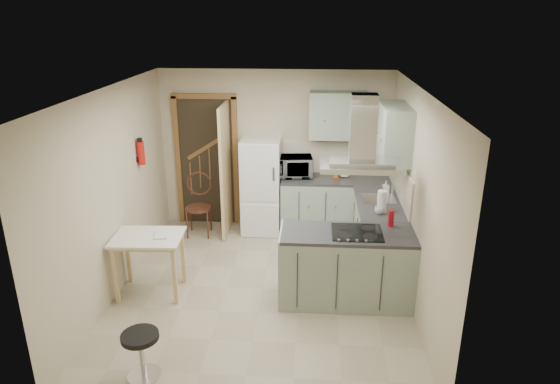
# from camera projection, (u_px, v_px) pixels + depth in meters

# --- Properties ---
(floor) EXTENTS (4.20, 4.20, 0.00)m
(floor) POSITION_uv_depth(u_px,v_px,m) (263.00, 289.00, 6.33)
(floor) COLOR tan
(floor) RESTS_ON ground
(ceiling) EXTENTS (4.20, 4.20, 0.00)m
(ceiling) POSITION_uv_depth(u_px,v_px,m) (260.00, 90.00, 5.47)
(ceiling) COLOR silver
(ceiling) RESTS_ON back_wall
(back_wall) EXTENTS (3.60, 0.00, 3.60)m
(back_wall) POSITION_uv_depth(u_px,v_px,m) (275.00, 150.00, 7.86)
(back_wall) COLOR #BFB194
(back_wall) RESTS_ON floor
(left_wall) EXTENTS (0.00, 4.20, 4.20)m
(left_wall) POSITION_uv_depth(u_px,v_px,m) (113.00, 193.00, 6.01)
(left_wall) COLOR #BFB194
(left_wall) RESTS_ON floor
(right_wall) EXTENTS (0.00, 4.20, 4.20)m
(right_wall) POSITION_uv_depth(u_px,v_px,m) (416.00, 200.00, 5.78)
(right_wall) COLOR #BFB194
(right_wall) RESTS_ON floor
(doorway) EXTENTS (1.10, 0.12, 2.10)m
(doorway) POSITION_uv_depth(u_px,v_px,m) (207.00, 161.00, 7.98)
(doorway) COLOR brown
(doorway) RESTS_ON floor
(fridge) EXTENTS (0.60, 0.60, 1.50)m
(fridge) POSITION_uv_depth(u_px,v_px,m) (261.00, 186.00, 7.77)
(fridge) COLOR white
(fridge) RESTS_ON floor
(counter_back) EXTENTS (1.08, 0.60, 0.90)m
(counter_back) POSITION_uv_depth(u_px,v_px,m) (316.00, 205.00, 7.82)
(counter_back) COLOR #9EB2A0
(counter_back) RESTS_ON floor
(counter_right) EXTENTS (0.60, 1.95, 0.90)m
(counter_right) POSITION_uv_depth(u_px,v_px,m) (375.00, 224.00, 7.13)
(counter_right) COLOR #9EB2A0
(counter_right) RESTS_ON floor
(splashback) EXTENTS (1.68, 0.02, 0.50)m
(splashback) POSITION_uv_depth(u_px,v_px,m) (336.00, 157.00, 7.83)
(splashback) COLOR beige
(splashback) RESTS_ON counter_back
(wall_cabinet_back) EXTENTS (0.85, 0.35, 0.70)m
(wall_cabinet_back) POSITION_uv_depth(u_px,v_px,m) (338.00, 115.00, 7.43)
(wall_cabinet_back) COLOR #9EB2A0
(wall_cabinet_back) RESTS_ON back_wall
(wall_cabinet_right) EXTENTS (0.35, 0.90, 0.70)m
(wall_cabinet_right) POSITION_uv_depth(u_px,v_px,m) (394.00, 133.00, 6.38)
(wall_cabinet_right) COLOR #9EB2A0
(wall_cabinet_right) RESTS_ON right_wall
(peninsula) EXTENTS (1.55, 0.65, 0.90)m
(peninsula) POSITION_uv_depth(u_px,v_px,m) (346.00, 267.00, 5.94)
(peninsula) COLOR #9EB2A0
(peninsula) RESTS_ON floor
(hob) EXTENTS (0.58, 0.50, 0.01)m
(hob) POSITION_uv_depth(u_px,v_px,m) (357.00, 232.00, 5.77)
(hob) COLOR black
(hob) RESTS_ON peninsula
(extractor_hood) EXTENTS (0.90, 0.55, 0.10)m
(extractor_hood) POSITION_uv_depth(u_px,v_px,m) (361.00, 165.00, 5.49)
(extractor_hood) COLOR silver
(extractor_hood) RESTS_ON ceiling
(sink) EXTENTS (0.45, 0.40, 0.01)m
(sink) POSITION_uv_depth(u_px,v_px,m) (378.00, 199.00, 6.81)
(sink) COLOR silver
(sink) RESTS_ON counter_right
(fire_extinguisher) EXTENTS (0.10, 0.10, 0.32)m
(fire_extinguisher) POSITION_uv_depth(u_px,v_px,m) (141.00, 153.00, 6.77)
(fire_extinguisher) COLOR #B2140F
(fire_extinguisher) RESTS_ON left_wall
(drop_leaf_table) EXTENTS (0.85, 0.66, 0.77)m
(drop_leaf_table) POSITION_uv_depth(u_px,v_px,m) (150.00, 265.00, 6.12)
(drop_leaf_table) COLOR tan
(drop_leaf_table) RESTS_ON floor
(bentwood_chair) EXTENTS (0.42, 0.42, 0.90)m
(bentwood_chair) POSITION_uv_depth(u_px,v_px,m) (198.00, 208.00, 7.71)
(bentwood_chair) COLOR #502C1A
(bentwood_chair) RESTS_ON floor
(stool) EXTENTS (0.38, 0.38, 0.48)m
(stool) POSITION_uv_depth(u_px,v_px,m) (142.00, 355.00, 4.74)
(stool) COLOR black
(stool) RESTS_ON floor
(microwave) EXTENTS (0.61, 0.44, 0.32)m
(microwave) POSITION_uv_depth(u_px,v_px,m) (293.00, 167.00, 7.69)
(microwave) COLOR black
(microwave) RESTS_ON counter_back
(kettle) EXTENTS (0.20, 0.20, 0.22)m
(kettle) POSITION_uv_depth(u_px,v_px,m) (345.00, 170.00, 7.68)
(kettle) COLOR white
(kettle) RESTS_ON counter_back
(cereal_box) EXTENTS (0.16, 0.22, 0.31)m
(cereal_box) POSITION_uv_depth(u_px,v_px,m) (338.00, 167.00, 7.69)
(cereal_box) COLOR #C35016
(cereal_box) RESTS_ON counter_back
(soap_bottle) EXTENTS (0.09, 0.09, 0.19)m
(soap_bottle) POSITION_uv_depth(u_px,v_px,m) (386.00, 188.00, 6.96)
(soap_bottle) COLOR #B3B2BF
(soap_bottle) RESTS_ON counter_right
(paper_towel) EXTENTS (0.15, 0.15, 0.30)m
(paper_towel) POSITION_uv_depth(u_px,v_px,m) (382.00, 201.00, 6.32)
(paper_towel) COLOR silver
(paper_towel) RESTS_ON counter_right
(cup) EXTENTS (0.13, 0.13, 0.09)m
(cup) POSITION_uv_depth(u_px,v_px,m) (380.00, 210.00, 6.30)
(cup) COLOR silver
(cup) RESTS_ON counter_right
(red_bottle) EXTENTS (0.08, 0.08, 0.20)m
(red_bottle) POSITION_uv_depth(u_px,v_px,m) (391.00, 218.00, 5.93)
(red_bottle) COLOR #B40F1E
(red_bottle) RESTS_ON peninsula
(book) EXTENTS (0.20, 0.25, 0.10)m
(book) POSITION_uv_depth(u_px,v_px,m) (154.00, 233.00, 5.96)
(book) COLOR maroon
(book) RESTS_ON drop_leaf_table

